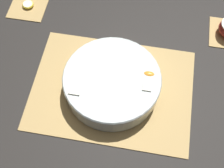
% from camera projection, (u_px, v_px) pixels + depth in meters
% --- Properties ---
extents(ground_plane, '(6.00, 6.00, 0.00)m').
position_uv_depth(ground_plane, '(112.00, 89.00, 0.92)').
color(ground_plane, black).
extents(bamboo_mat_center, '(0.47, 0.34, 0.01)m').
position_uv_depth(bamboo_mat_center, '(112.00, 89.00, 0.92)').
color(bamboo_mat_center, tan).
rests_on(bamboo_mat_center, ground_plane).
extents(coaster_mat_far_left, '(0.12, 0.12, 0.01)m').
position_uv_depth(coaster_mat_far_left, '(28.00, 6.00, 1.07)').
color(coaster_mat_far_left, tan).
rests_on(coaster_mat_far_left, ground_plane).
extents(fruit_salad_bowl, '(0.28, 0.28, 0.08)m').
position_uv_depth(fruit_salad_bowl, '(112.00, 82.00, 0.88)').
color(fruit_salad_bowl, silver).
rests_on(fruit_salad_bowl, bamboo_mat_center).
extents(banana_coin_single, '(0.04, 0.04, 0.01)m').
position_uv_depth(banana_coin_single, '(28.00, 5.00, 1.06)').
color(banana_coin_single, '#F7EFC6').
rests_on(banana_coin_single, coaster_mat_far_left).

